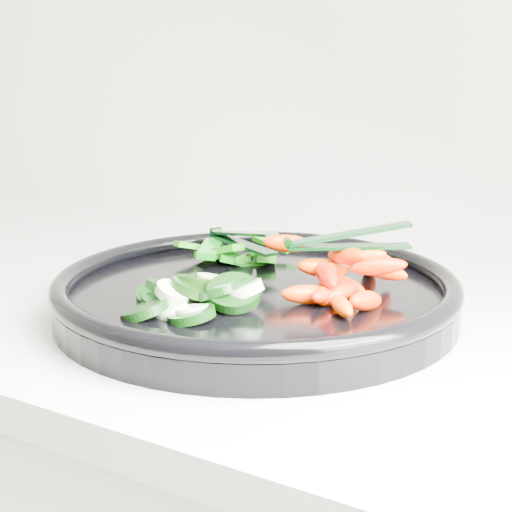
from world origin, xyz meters
The scene contains 6 objects.
veggie_tray centered at (0.39, 1.63, 0.95)m, with size 0.45×0.45×0.04m.
cucumber_pile centered at (0.36, 1.56, 0.96)m, with size 0.13×0.13×0.04m.
carrot_pile centered at (0.46, 1.65, 0.97)m, with size 0.15×0.17×0.06m.
pepper_pile centered at (0.32, 1.71, 0.96)m, with size 0.11×0.11×0.04m.
tong_carrot centered at (0.47, 1.66, 1.00)m, with size 0.10×0.08×0.02m.
tong_pepper centered at (0.32, 1.71, 0.98)m, with size 0.11×0.06×0.02m.
Camera 1 is at (0.71, 1.08, 1.15)m, focal length 50.00 mm.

